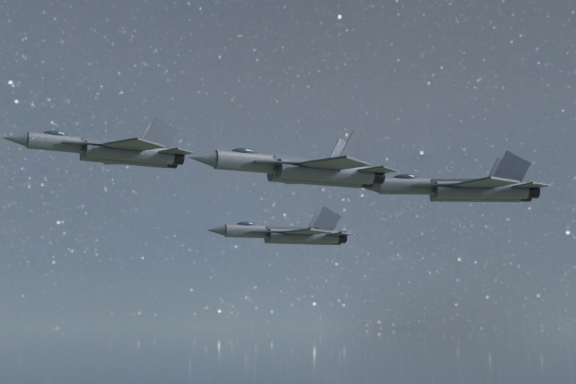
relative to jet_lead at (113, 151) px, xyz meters
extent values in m
cylinder|color=#2C3037|center=(-3.79, -0.69, 0.21)|extent=(6.93, 2.62, 1.43)
cone|color=#2C3037|center=(-8.12, -1.47, 0.21)|extent=(2.39, 1.65, 1.28)
ellipsoid|color=#1A252F|center=(-4.88, -0.88, 0.89)|extent=(2.32, 1.34, 0.71)
cube|color=#2C3037|center=(0.90, 0.16, 0.16)|extent=(7.64, 2.69, 1.19)
cylinder|color=#2C3037|center=(1.42, -0.67, -0.25)|extent=(7.83, 2.78, 1.43)
cylinder|color=#2C3037|center=(1.09, 1.13, -0.25)|extent=(7.83, 2.78, 1.43)
cylinder|color=black|center=(5.57, 0.08, -0.25)|extent=(1.41, 1.51, 1.32)
cylinder|color=black|center=(5.24, 1.88, -0.25)|extent=(1.41, 1.51, 1.32)
cube|color=#2C3037|center=(-1.95, -1.61, 0.10)|extent=(4.78, 1.07, 0.11)
cube|color=#2C3037|center=(-2.39, 0.82, 0.10)|extent=(4.81, 2.67, 0.11)
cube|color=#2C3037|center=(1.63, -2.87, -0.07)|extent=(5.23, 5.26, 0.18)
cube|color=#2C3037|center=(0.52, 3.26, -0.07)|extent=(4.69, 4.95, 0.18)
cube|color=#2C3037|center=(5.42, -1.16, -0.07)|extent=(3.09, 3.11, 0.14)
cube|color=#2C3037|center=(4.67, 2.99, -0.07)|extent=(2.76, 2.87, 0.14)
cube|color=#2C3037|center=(4.07, -0.43, 1.49)|extent=(3.19, 0.55, 3.26)
cube|color=#2C3037|center=(3.67, 1.83, 1.49)|extent=(3.11, 0.96, 3.26)
cylinder|color=#2C3037|center=(20.30, 31.35, -2.90)|extent=(8.18, 1.80, 1.72)
cone|color=#2C3037|center=(15.01, 31.40, -2.90)|extent=(2.66, 1.57, 1.54)
ellipsoid|color=#1A252F|center=(18.98, 31.36, -2.07)|extent=(2.64, 1.18, 0.85)
cube|color=#2C3037|center=(26.04, 31.29, -2.95)|extent=(9.06, 1.74, 1.43)
cylinder|color=#2C3037|center=(26.47, 30.19, -3.45)|extent=(9.28, 1.81, 1.72)
cylinder|color=#2C3037|center=(26.49, 32.39, -3.45)|extent=(9.28, 1.81, 1.72)
cylinder|color=black|center=(31.55, 30.14, -3.45)|extent=(1.45, 1.60, 1.59)
cylinder|color=black|center=(31.57, 32.34, -3.45)|extent=(1.45, 1.60, 1.59)
cube|color=#2C3037|center=(22.28, 29.84, -3.03)|extent=(5.86, 2.34, 0.13)
cube|color=#2C3037|center=(22.30, 32.82, -3.03)|extent=(5.86, 2.23, 0.13)
cube|color=#2C3037|center=(26.22, 27.54, -3.23)|extent=(6.05, 6.23, 0.22)
cube|color=#2C3037|center=(26.30, 35.04, -3.23)|extent=(6.09, 6.26, 0.22)
cube|color=#2C3037|center=(31.09, 28.71, -3.23)|extent=(3.57, 3.65, 0.17)
cube|color=#2C3037|center=(31.14, 33.78, -3.23)|extent=(3.59, 3.67, 0.17)
cube|color=#2C3037|center=(29.67, 29.88, -1.35)|extent=(3.83, 0.52, 3.93)
cube|color=#2C3037|center=(29.70, 32.64, -1.35)|extent=(3.84, 0.50, 3.93)
cylinder|color=#2C3037|center=(9.59, -15.24, -3.65)|extent=(6.65, 2.16, 1.38)
cone|color=#2C3037|center=(5.39, -15.76, -3.65)|extent=(2.25, 1.48, 1.24)
ellipsoid|color=#1A252F|center=(8.54, -15.37, -2.99)|extent=(2.20, 1.18, 0.68)
cube|color=#2C3037|center=(14.15, -14.69, -3.69)|extent=(7.35, 2.19, 1.15)
cylinder|color=#2C3037|center=(14.61, -15.52, -4.09)|extent=(7.53, 2.27, 1.38)
cylinder|color=#2C3037|center=(14.40, -13.77, -4.09)|extent=(7.53, 2.27, 1.38)
cylinder|color=black|center=(18.64, -15.03, -4.09)|extent=(1.29, 1.40, 1.27)
cylinder|color=black|center=(18.43, -13.27, -4.09)|extent=(1.29, 1.40, 1.27)
cube|color=#2C3037|center=(11.32, -16.23, -3.75)|extent=(4.65, 1.29, 0.11)
cube|color=#2C3037|center=(11.03, -13.87, -3.75)|extent=(4.67, 2.34, 0.11)
cube|color=#2C3037|center=(14.69, -17.64, -3.91)|extent=(5.00, 5.06, 0.18)
cube|color=#2C3037|center=(13.96, -11.68, -3.91)|extent=(4.65, 4.86, 0.18)
cube|color=#2C3037|center=(18.43, -16.21, -3.91)|extent=(2.95, 2.99, 0.13)
cube|color=#2C3037|center=(17.94, -12.18, -3.91)|extent=(2.73, 2.83, 0.13)
cube|color=#2C3037|center=(17.18, -15.43, -2.41)|extent=(3.08, 0.49, 3.14)
cube|color=#2C3037|center=(16.91, -13.24, -2.41)|extent=(3.03, 0.76, 3.14)
cylinder|color=#2C3037|center=(30.14, 2.06, -1.42)|extent=(8.13, 3.40, 1.68)
cone|color=#2C3037|center=(25.11, 3.21, -1.42)|extent=(2.85, 2.04, 1.50)
ellipsoid|color=#1A252F|center=(28.89, 2.35, -0.61)|extent=(2.74, 1.67, 0.83)
cube|color=#2C3037|center=(35.59, 0.82, -1.47)|extent=(8.95, 3.53, 1.40)
cylinder|color=#2C3037|center=(35.77, -0.33, -1.95)|extent=(9.18, 3.64, 1.68)
cylinder|color=#2C3037|center=(36.25, 1.77, -1.95)|extent=(9.18, 3.64, 1.68)
cylinder|color=black|center=(40.59, -1.43, -1.95)|extent=(1.71, 1.82, 1.55)
cylinder|color=black|center=(41.07, 0.67, -1.95)|extent=(1.71, 1.82, 1.55)
cube|color=#2C3037|center=(31.71, 0.21, -1.55)|extent=(5.59, 3.34, 0.13)
cube|color=#2C3037|center=(32.35, 3.04, -1.55)|extent=(5.62, 1.36, 0.13)
cube|color=#2C3037|center=(34.99, -2.79, -1.74)|extent=(5.37, 5.71, 0.21)
cube|color=#2C3037|center=(36.61, 4.33, -1.74)|extent=(6.16, 6.16, 0.21)
cube|color=#2C3037|center=(39.86, -2.69, -1.74)|extent=(3.15, 3.30, 0.16)
cube|color=#2C3037|center=(40.96, 2.13, -1.74)|extent=(3.64, 3.65, 0.16)
cube|color=#2C3037|center=(38.75, -1.28, 0.09)|extent=(3.61, 1.29, 3.83)
cube|color=#2C3037|center=(39.35, 1.34, 0.09)|extent=(3.73, 0.70, 3.83)
camera|label=1|loc=(-3.46, -70.52, -15.45)|focal=50.00mm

